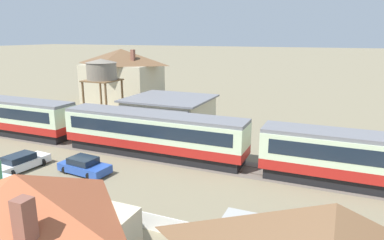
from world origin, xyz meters
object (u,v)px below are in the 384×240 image
Objects in this scene: water_tower at (102,71)px; yard_tree_0 at (119,77)px; station_house_brown_roof at (122,75)px; parked_car_blue at (84,166)px; station_building at (170,113)px; cottage_terracotta_roof_2 at (23,239)px; passenger_train at (155,132)px; parked_car_white at (21,162)px.

water_tower reaches higher than yard_tree_0.
parked_car_blue is at bearing -61.58° from station_house_brown_roof.
station_building is 27.90m from cottage_terracotta_roof_2.
station_house_brown_roof is at bearing 112.29° from water_tower.
water_tower is at bearing -67.71° from station_house_brown_roof.
cottage_terracotta_roof_2 is (3.93, -17.80, 0.76)m from passenger_train.
passenger_train is at bearing 102.44° from cottage_terracotta_roof_2.
passenger_train is 9.00× the size of yard_tree_0.
station_house_brown_roof reaches higher than yard_tree_0.
passenger_train is at bearing -49.68° from station_house_brown_roof.
parked_car_white reaches higher than parked_car_blue.
cottage_terracotta_roof_2 reaches higher than station_building.
yard_tree_0 is (-14.77, 11.07, 2.26)m from station_building.
cottage_terracotta_roof_2 is at bearing -53.63° from parked_car_blue.
cottage_terracotta_roof_2 reaches higher than passenger_train.
parked_car_blue is 0.71× the size of yard_tree_0.
station_house_brown_roof is at bearing 130.32° from passenger_train.
water_tower reaches higher than parked_car_white.
station_building is (-3.17, 9.16, -0.34)m from passenger_train.
station_house_brown_roof is 12.11m from water_tower.
passenger_train reaches higher than parked_car_white.
yard_tree_0 is (-21.86, 38.03, 1.16)m from cottage_terracotta_roof_2.
station_building is 19.04m from station_house_brown_roof.
cottage_terracotta_roof_2 is 1.21× the size of yard_tree_0.
parked_car_blue is at bearing -69.66° from parked_car_white.
parked_car_white is 0.76× the size of yard_tree_0.
station_house_brown_roof is at bearing 83.16° from yard_tree_0.
water_tower is 1.06× the size of cottage_terracotta_roof_2.
parked_car_blue is 5.55m from parked_car_white.
water_tower is 1.80× the size of parked_car_blue.
cottage_terracotta_roof_2 is (17.23, -27.74, -3.37)m from water_tower.
station_building is 15.13m from parked_car_blue.
passenger_train is 5.65× the size of station_building.
yard_tree_0 reaches higher than passenger_train.
parked_car_white is at bearing -72.00° from station_house_brown_roof.
station_house_brown_roof is 30.10m from parked_car_white.
parked_car_white is (-5.45, -16.54, -1.26)m from station_building.
station_building is at bearing -38.94° from station_house_brown_roof.
station_building is at bearing -13.11° from parked_car_white.
water_tower is (-10.14, 0.78, 4.46)m from station_building.
passenger_train is at bearing -44.30° from parked_car_white.
yard_tree_0 is (-9.32, 27.61, 3.52)m from parked_car_white.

